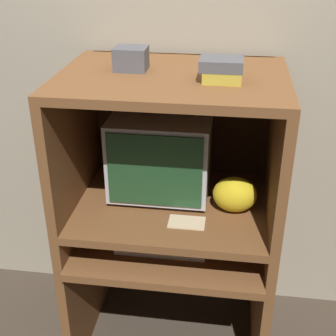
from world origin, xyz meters
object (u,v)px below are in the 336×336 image
mouse (221,247)px  crt_monitor (162,152)px  storage_box (131,59)px  book_stack (222,69)px  snack_bag (235,195)px  keyboard (162,244)px

mouse → crt_monitor: bearing=145.0°
crt_monitor → mouse: size_ratio=6.54×
storage_box → book_stack: bearing=-16.3°
mouse → snack_bag: 0.24m
mouse → storage_box: (-0.41, 0.14, 0.78)m
keyboard → mouse: 0.26m
crt_monitor → keyboard: size_ratio=1.10×
snack_bag → book_stack: bearing=-154.7°
keyboard → snack_bag: bearing=16.1°
keyboard → book_stack: (0.22, 0.05, 0.79)m
mouse → storage_box: size_ratio=0.51×
crt_monitor → book_stack: bearing=-34.2°
mouse → snack_bag: (0.04, 0.07, 0.23)m
crt_monitor → book_stack: 0.53m
crt_monitor → book_stack: book_stack is taller
mouse → snack_bag: size_ratio=0.35×
mouse → snack_bag: bearing=59.5°
crt_monitor → mouse: bearing=-35.0°
keyboard → mouse: (0.26, 0.01, 0.00)m
book_stack → keyboard: bearing=-167.7°
snack_bag → storage_box: storage_box is taller
crt_monitor → snack_bag: 0.38m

